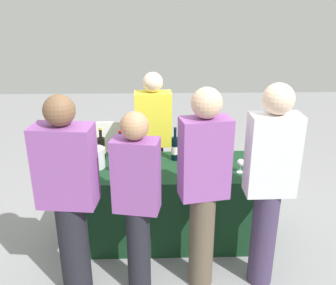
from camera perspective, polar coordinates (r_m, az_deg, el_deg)
ground_plane at (r=4.06m, az=0.00°, el=-13.78°), size 12.00×12.00×0.00m
tasting_table at (r=3.84m, az=0.00°, el=-8.97°), size 1.84×0.74×0.79m
wine_bottle_0 at (r=3.83m, az=-10.02°, el=-0.84°), size 0.08×0.08×0.33m
wine_bottle_1 at (r=3.76m, az=-7.15°, el=-1.14°), size 0.07×0.07×0.32m
wine_bottle_2 at (r=3.68m, az=-3.62°, el=-1.60°), size 0.08×0.08×0.32m
wine_bottle_3 at (r=3.76m, az=1.07°, el=-0.88°), size 0.07×0.07×0.34m
wine_bottle_4 at (r=3.81m, az=4.64°, el=-0.70°), size 0.07×0.07×0.33m
wine_bottle_5 at (r=3.82m, az=6.82°, el=-0.66°), size 0.07×0.07×0.34m
wine_glass_0 at (r=3.56m, az=-8.29°, el=-3.11°), size 0.07×0.07×0.12m
wine_glass_1 at (r=3.45m, az=-2.23°, el=-3.35°), size 0.07×0.07×0.14m
wine_glass_2 at (r=3.56m, az=3.75°, el=-2.67°), size 0.07×0.07×0.14m
wine_glass_3 at (r=3.58m, az=5.89°, el=-2.66°), size 0.06×0.06×0.13m
wine_glass_4 at (r=3.57m, az=10.93°, el=-3.09°), size 0.07×0.07×0.13m
ice_bucket at (r=3.67m, az=-11.03°, el=-2.28°), size 0.20×0.20×0.19m
server_pouring at (r=4.17m, az=-2.19°, el=0.68°), size 0.40×0.23×1.59m
guest_0 at (r=3.01m, az=-14.80°, el=-7.66°), size 0.46×0.29×1.70m
guest_1 at (r=2.96m, az=-4.71°, el=-8.57°), size 0.38×0.25×1.57m
guest_2 at (r=2.99m, az=5.40°, el=-6.32°), size 0.41×0.27×1.73m
guest_3 at (r=3.09m, az=15.07°, el=-5.70°), size 0.39×0.24×1.76m
menu_board at (r=4.68m, az=-8.00°, el=-2.34°), size 0.55×0.04×0.93m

